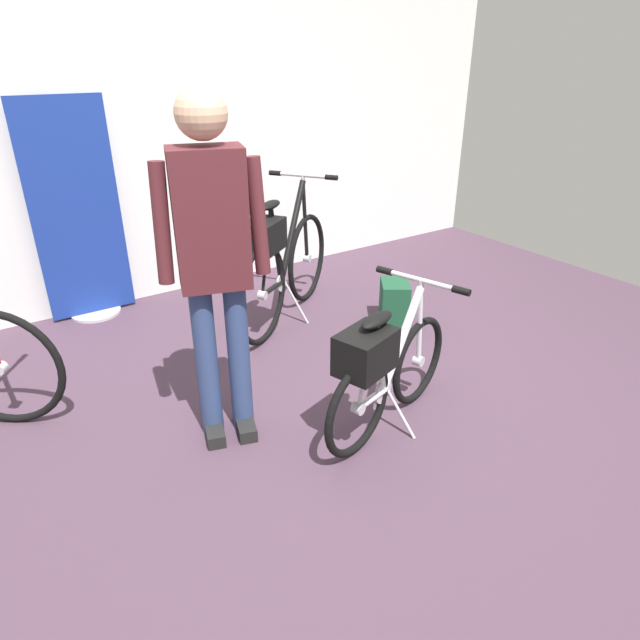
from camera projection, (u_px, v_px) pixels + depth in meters
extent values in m
plane|color=#473342|center=(328.00, 446.00, 2.78)|extent=(6.80, 6.80, 0.00)
cube|color=white|center=(135.00, 100.00, 3.94)|extent=(6.80, 0.10, 2.96)
cylinder|color=#B7B7BC|center=(96.00, 312.00, 4.19)|extent=(0.36, 0.36, 0.02)
cube|color=navy|center=(76.00, 212.00, 3.85)|extent=(0.60, 0.02, 1.53)
torus|color=black|center=(418.00, 361.00, 3.05)|extent=(0.49, 0.19, 0.50)
cylinder|color=#B7B7BC|center=(418.00, 361.00, 3.05)|extent=(0.07, 0.07, 0.06)
torus|color=black|center=(358.00, 408.00, 2.64)|extent=(0.49, 0.19, 0.50)
cylinder|color=#B7B7BC|center=(358.00, 408.00, 2.64)|extent=(0.07, 0.07, 0.06)
cylinder|color=silver|center=(371.00, 399.00, 2.72)|extent=(0.22, 0.10, 0.05)
cylinder|color=silver|center=(402.00, 339.00, 2.81)|extent=(0.35, 0.14, 0.49)
cylinder|color=silver|center=(380.00, 359.00, 2.68)|extent=(0.13, 0.07, 0.42)
cylinder|color=silver|center=(371.00, 399.00, 2.72)|extent=(0.22, 0.09, 0.04)
cylinder|color=silver|center=(419.00, 326.00, 2.93)|extent=(0.08, 0.05, 0.46)
cylinder|color=silver|center=(367.00, 367.00, 2.60)|extent=(0.15, 0.06, 0.41)
ellipsoid|color=black|center=(377.00, 320.00, 2.55)|extent=(0.24, 0.15, 0.05)
cylinder|color=#B7B7BC|center=(421.00, 284.00, 2.81)|extent=(0.03, 0.03, 0.04)
cylinder|color=#B7B7BC|center=(421.00, 280.00, 2.80)|extent=(0.15, 0.43, 0.03)
cylinder|color=black|center=(461.00, 291.00, 2.68)|extent=(0.06, 0.10, 0.04)
cylinder|color=black|center=(385.00, 271.00, 2.92)|extent=(0.06, 0.10, 0.04)
cylinder|color=#B7B7BC|center=(383.00, 391.00, 2.80)|extent=(0.14, 0.06, 0.14)
cylinder|color=#B7B7BC|center=(401.00, 414.00, 2.83)|extent=(0.07, 0.19, 0.24)
cube|color=black|center=(366.00, 352.00, 2.55)|extent=(0.33, 0.27, 0.20)
torus|color=black|center=(0.00, 368.00, 2.82)|extent=(0.57, 0.42, 0.67)
cylinder|color=#B7B7BC|center=(0.00, 368.00, 2.82)|extent=(0.08, 0.08, 0.06)
torus|color=black|center=(307.00, 258.00, 4.30)|extent=(0.58, 0.42, 0.68)
cylinder|color=#B7B7BC|center=(307.00, 258.00, 4.30)|extent=(0.08, 0.08, 0.06)
torus|color=black|center=(262.00, 295.00, 3.65)|extent=(0.58, 0.42, 0.68)
cylinder|color=#B7B7BC|center=(262.00, 295.00, 3.65)|extent=(0.08, 0.08, 0.06)
cylinder|color=black|center=(272.00, 288.00, 3.78)|extent=(0.27, 0.20, 0.05)
cylinder|color=black|center=(292.00, 231.00, 3.94)|extent=(0.40, 0.30, 0.65)
cylinder|color=black|center=(276.00, 247.00, 3.73)|extent=(0.15, 0.12, 0.57)
cylinder|color=black|center=(272.00, 288.00, 3.78)|extent=(0.26, 0.19, 0.04)
cylinder|color=black|center=(305.00, 221.00, 4.14)|extent=(0.09, 0.08, 0.61)
cylinder|color=black|center=(266.00, 252.00, 3.60)|extent=(0.17, 0.13, 0.55)
ellipsoid|color=black|center=(270.00, 205.00, 3.55)|extent=(0.23, 0.20, 0.05)
cylinder|color=#B7B7BC|center=(303.00, 178.00, 3.98)|extent=(0.03, 0.03, 0.04)
cylinder|color=#B7B7BC|center=(303.00, 175.00, 3.97)|extent=(0.27, 0.38, 0.03)
cylinder|color=black|center=(331.00, 178.00, 3.90)|extent=(0.08, 0.09, 0.04)
cylinder|color=black|center=(275.00, 173.00, 4.04)|extent=(0.08, 0.09, 0.04)
cylinder|color=#B7B7BC|center=(281.00, 282.00, 3.91)|extent=(0.12, 0.09, 0.14)
cylinder|color=#B7B7BC|center=(296.00, 303.00, 4.00)|extent=(0.12, 0.17, 0.31)
cube|color=black|center=(264.00, 236.00, 3.53)|extent=(0.34, 0.32, 0.20)
cylinder|color=navy|center=(207.00, 363.00, 2.72)|extent=(0.11, 0.11, 0.81)
cube|color=black|center=(214.00, 430.00, 2.84)|extent=(0.16, 0.26, 0.07)
cylinder|color=navy|center=(239.00, 358.00, 2.76)|extent=(0.11, 0.11, 0.81)
cube|color=black|center=(245.00, 424.00, 2.88)|extent=(0.16, 0.26, 0.07)
cube|color=#4C1E23|center=(210.00, 220.00, 2.43)|extent=(0.37, 0.29, 0.63)
cylinder|color=#4C1E23|center=(162.00, 224.00, 2.36)|extent=(0.13, 0.12, 0.53)
cylinder|color=#4C1E23|center=(258.00, 217.00, 2.47)|extent=(0.10, 0.12, 0.53)
sphere|color=tan|center=(201.00, 113.00, 2.23)|extent=(0.22, 0.22, 0.22)
cube|color=#19472D|center=(394.00, 302.00, 3.99)|extent=(0.32, 0.33, 0.31)
cube|color=#1F5939|center=(409.00, 308.00, 4.01)|extent=(0.13, 0.17, 0.14)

